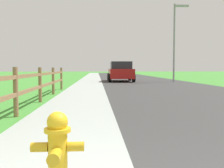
{
  "coord_description": "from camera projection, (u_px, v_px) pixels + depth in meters",
  "views": [
    {
      "loc": [
        -0.4,
        -1.7,
        1.09
      ],
      "look_at": [
        0.08,
        6.62,
        0.59
      ],
      "focal_mm": 42.31,
      "sensor_mm": 36.0,
      "label": 1
    }
  ],
  "objects": [
    {
      "name": "rail_fence",
      "position": [
        30.0,
        84.0,
        7.11
      ],
      "size": [
        0.11,
        12.78,
        1.12
      ],
      "color": "olive",
      "rests_on": "ground"
    },
    {
      "name": "road_asphalt",
      "position": [
        132.0,
        78.0,
        28.89
      ],
      "size": [
        7.0,
        66.0,
        0.01
      ],
      "primitive_type": "cube",
      "color": "#373737",
      "rests_on": "ground"
    },
    {
      "name": "curb_concrete",
      "position": [
        73.0,
        78.0,
        28.51
      ],
      "size": [
        6.0,
        66.0,
        0.01
      ],
      "primitive_type": "cube",
      "color": "#A0A9A3",
      "rests_on": "ground"
    },
    {
      "name": "parked_suv_red",
      "position": [
        120.0,
        72.0,
        21.82
      ],
      "size": [
        2.12,
        4.37,
        1.63
      ],
      "color": "maroon",
      "rests_on": "ground"
    },
    {
      "name": "street_lamp",
      "position": [
        176.0,
        36.0,
        20.6
      ],
      "size": [
        1.17,
        0.2,
        6.09
      ],
      "color": "gray",
      "rests_on": "ground"
    },
    {
      "name": "fire_hydrant",
      "position": [
        58.0,
        150.0,
        2.37
      ],
      "size": [
        0.47,
        0.4,
        0.7
      ],
      "color": "yellow",
      "rests_on": "ground"
    },
    {
      "name": "ground_plane",
      "position": [
        101.0,
        79.0,
        26.69
      ],
      "size": [
        120.0,
        120.0,
        0.0
      ],
      "primitive_type": "plane",
      "color": "#439035"
    },
    {
      "name": "grass_verge",
      "position": [
        59.0,
        78.0,
        28.42
      ],
      "size": [
        5.0,
        66.0,
        0.0
      ],
      "primitive_type": "cube",
      "color": "#439035",
      "rests_on": "ground"
    }
  ]
}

